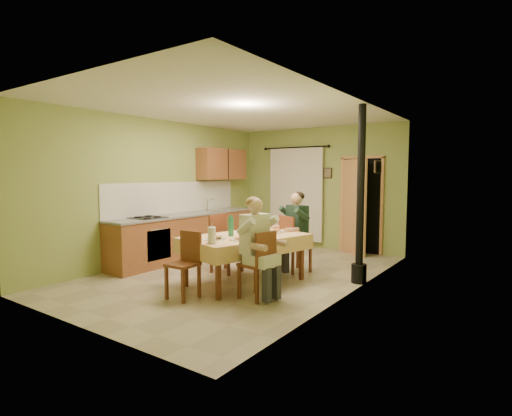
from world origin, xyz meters
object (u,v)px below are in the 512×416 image
Objects in this scene: man_right at (256,236)px; stove_flue at (360,219)px; chair_near at (184,278)px; chair_far at (295,255)px; dining_table at (245,259)px; chair_right at (257,278)px; man_far at (296,222)px; chair_left at (226,256)px.

man_right is 0.50× the size of stove_flue.
chair_near is 0.67× the size of man_right.
dining_table is at bearing -79.12° from chair_far.
chair_far is at bearing -104.12° from chair_near.
dining_table is 2.26× the size of chair_right.
chair_far is 2.28m from chair_near.
man_right is at bearing -27.80° from dining_table.
chair_near is at bearing -87.29° from dining_table.
stove_flue is (0.86, 1.60, 0.74)m from chair_right.
chair_right is at bearing -54.03° from man_far.
chair_far is 1.08× the size of chair_near.
stove_flue is at bearing 50.29° from dining_table.
chair_far is 0.36× the size of stove_flue.
chair_left is at bearing -118.32° from man_far.
chair_far is 1.21m from chair_left.
chair_far is 0.72× the size of man_far.
chair_right is 0.94× the size of chair_left.
chair_right is at bearing -90.00° from man_right.
dining_table is 1.15m from chair_near.
chair_right reaches higher than chair_near.
chair_left is at bearing -162.88° from stove_flue.
chair_near is 2.86m from stove_flue.
chair_left is 1.36m from man_far.
man_right reaches higher than chair_near.
dining_table is 1.92m from stove_flue.
chair_left is at bearing 62.66° from chair_right.
chair_left is 0.73× the size of man_far.
man_far reaches higher than chair_left.
chair_left reaches higher than chair_near.
man_right is (0.33, -1.65, 0.59)m from chair_far.
man_far is (-0.33, 1.67, 0.59)m from chair_right.
dining_table is at bearing 55.26° from man_right.
man_far is (0.52, 2.24, 0.59)m from chair_near.
man_far is (0.01, 0.01, 0.59)m from chair_far.
chair_near is at bearing 17.00° from chair_left.
stove_flue is at bearing 22.06° from chair_far.
chair_near is (-0.24, -1.12, -0.09)m from dining_table.
chair_left is (-1.31, 0.93, 0.00)m from chair_right.
man_far is (0.28, 1.12, 0.50)m from dining_table.
chair_near is 1.02m from chair_right.
chair_near is (-0.51, -2.22, -0.00)m from chair_far.
man_right is (0.84, 0.57, 0.59)m from chair_near.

